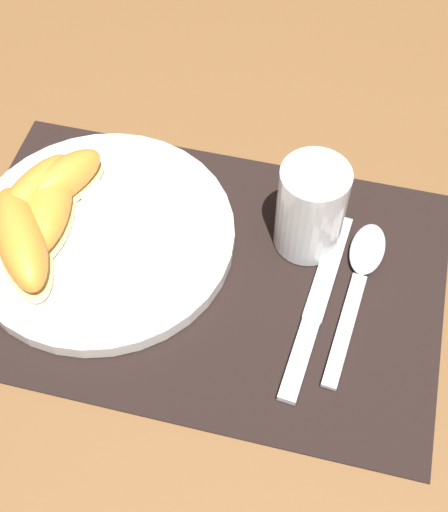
% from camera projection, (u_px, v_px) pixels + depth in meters
% --- Properties ---
extents(ground_plane, '(3.00, 3.00, 0.00)m').
position_uv_depth(ground_plane, '(200.00, 273.00, 0.70)').
color(ground_plane, brown).
extents(placemat, '(0.47, 0.31, 0.00)m').
position_uv_depth(placemat, '(200.00, 272.00, 0.70)').
color(placemat, black).
rests_on(placemat, ground_plane).
extents(plate, '(0.26, 0.26, 0.02)m').
position_uv_depth(plate, '(103.00, 235.00, 0.71)').
color(plate, white).
rests_on(plate, placemat).
extents(juice_glass, '(0.07, 0.07, 0.10)m').
position_uv_depth(juice_glass, '(310.00, 212.00, 0.68)').
color(juice_glass, silver).
rests_on(juice_glass, placemat).
extents(knife, '(0.04, 0.21, 0.01)m').
position_uv_depth(knife, '(316.00, 307.00, 0.67)').
color(knife, silver).
rests_on(knife, placemat).
extents(spoon, '(0.04, 0.19, 0.01)m').
position_uv_depth(spoon, '(362.00, 269.00, 0.69)').
color(spoon, silver).
rests_on(spoon, placemat).
extents(fork, '(0.14, 0.14, 0.00)m').
position_uv_depth(fork, '(120.00, 236.00, 0.70)').
color(fork, silver).
rests_on(fork, plate).
extents(citrus_wedge_0, '(0.09, 0.11, 0.04)m').
position_uv_depth(citrus_wedge_0, '(61.00, 182.00, 0.72)').
color(citrus_wedge_0, '#F4DB84').
rests_on(citrus_wedge_0, plate).
extents(citrus_wedge_1, '(0.07, 0.12, 0.04)m').
position_uv_depth(citrus_wedge_1, '(35.00, 194.00, 0.71)').
color(citrus_wedge_1, '#F4DB84').
rests_on(citrus_wedge_1, plate).
extents(citrus_wedge_2, '(0.07, 0.12, 0.04)m').
position_uv_depth(citrus_wedge_2, '(47.00, 211.00, 0.70)').
color(citrus_wedge_2, '#F4DB84').
rests_on(citrus_wedge_2, plate).
extents(citrus_wedge_3, '(0.11, 0.13, 0.05)m').
position_uv_depth(citrus_wedge_3, '(21.00, 240.00, 0.67)').
color(citrus_wedge_3, '#F4DB84').
rests_on(citrus_wedge_3, plate).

